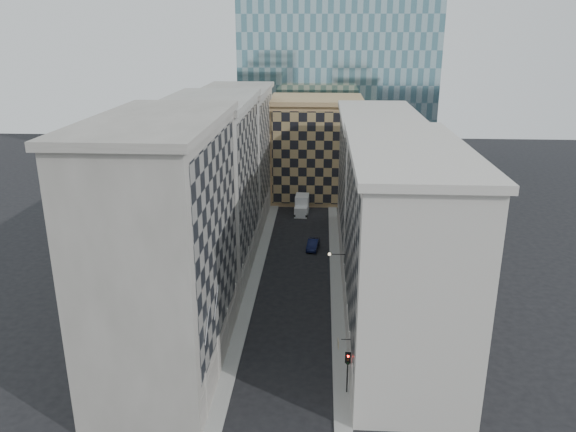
% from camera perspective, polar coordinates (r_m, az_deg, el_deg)
% --- Properties ---
extents(sidewalk_west, '(1.50, 100.00, 0.15)m').
position_cam_1_polar(sidewalk_west, '(72.94, -3.42, -6.37)').
color(sidewalk_west, gray).
rests_on(sidewalk_west, ground).
extents(sidewalk_east, '(1.50, 100.00, 0.15)m').
position_cam_1_polar(sidewalk_east, '(72.50, 4.91, -6.57)').
color(sidewalk_east, gray).
rests_on(sidewalk_east, ground).
extents(bldg_left_a, '(10.80, 22.80, 23.70)m').
position_cam_1_polar(bldg_left_a, '(52.23, -12.27, -3.17)').
color(bldg_left_a, gray).
rests_on(bldg_left_a, ground).
extents(bldg_left_b, '(10.80, 22.80, 22.70)m').
position_cam_1_polar(bldg_left_b, '(72.68, -7.73, 2.87)').
color(bldg_left_b, gray).
rests_on(bldg_left_b, ground).
extents(bldg_left_c, '(10.80, 22.80, 21.70)m').
position_cam_1_polar(bldg_left_c, '(93.84, -5.19, 6.22)').
color(bldg_left_c, gray).
rests_on(bldg_left_c, ground).
extents(bldg_right_a, '(10.80, 26.80, 20.70)m').
position_cam_1_polar(bldg_right_a, '(55.17, 11.39, -3.59)').
color(bldg_right_a, beige).
rests_on(bldg_right_a, ground).
extents(bldg_right_b, '(10.80, 28.80, 19.70)m').
position_cam_1_polar(bldg_right_b, '(80.79, 8.93, 3.32)').
color(bldg_right_b, beige).
rests_on(bldg_right_b, ground).
extents(tan_block, '(16.80, 14.80, 18.80)m').
position_cam_1_polar(tan_block, '(105.71, 2.84, 6.90)').
color(tan_block, tan).
rests_on(tan_block, ground).
extents(church_tower, '(7.20, 7.20, 51.50)m').
position_cam_1_polar(church_tower, '(117.73, 2.06, 16.70)').
color(church_tower, '#292320').
rests_on(church_tower, ground).
extents(flagpoles_left, '(0.10, 6.33, 2.33)m').
position_cam_1_polar(flagpoles_left, '(48.30, -7.74, -9.78)').
color(flagpoles_left, gray).
rests_on(flagpoles_left, ground).
extents(bracket_lamp, '(1.98, 0.36, 0.36)m').
position_cam_1_polar(bracket_lamp, '(64.52, 4.39, -3.89)').
color(bracket_lamp, black).
rests_on(bracket_lamp, ground).
extents(traffic_light, '(0.50, 0.42, 3.96)m').
position_cam_1_polar(traffic_light, '(50.79, 6.09, -14.75)').
color(traffic_light, black).
rests_on(traffic_light, sidewalk_east).
extents(box_truck, '(2.49, 5.68, 3.07)m').
position_cam_1_polar(box_truck, '(97.79, 1.41, 1.04)').
color(box_truck, white).
rests_on(box_truck, ground).
extents(dark_car, '(2.01, 4.48, 1.43)m').
position_cam_1_polar(dark_car, '(82.24, 2.55, -2.90)').
color(dark_car, '#0E1435').
rests_on(dark_car, ground).
extents(shop_sign, '(1.22, 0.80, 0.88)m').
position_cam_1_polar(shop_sign, '(51.99, 5.19, -12.75)').
color(shop_sign, black).
rests_on(shop_sign, ground).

